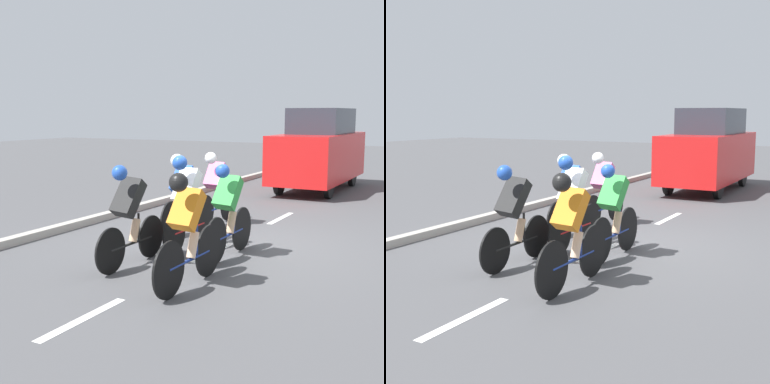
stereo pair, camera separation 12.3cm
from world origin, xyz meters
TOP-DOWN VIEW (x-y plane):
  - ground_plane at (0.00, 0.00)m, footprint 60.00×60.00m
  - lane_stripe_near at (0.00, 3.68)m, footprint 0.12×1.40m
  - lane_stripe_mid at (0.00, 0.48)m, footprint 0.12×1.40m
  - lane_stripe_far at (0.00, -2.72)m, footprint 0.12×1.40m
  - curb at (3.20, 0.48)m, footprint 0.20×27.47m
  - cyclist_white at (0.48, 0.51)m, footprint 0.32×1.66m
  - cyclist_blue at (1.13, -0.50)m, footprint 0.35×1.71m
  - cyclist_orange at (-0.50, 2.25)m, footprint 0.34×1.75m
  - cyclist_green at (-0.34, 0.68)m, footprint 0.35×1.67m
  - cyclist_pink at (0.89, -1.39)m, footprint 0.33×1.69m
  - cyclist_black at (0.71, 1.79)m, footprint 0.36×1.68m
  - support_car at (0.47, -7.30)m, footprint 1.70×4.49m

SIDE VIEW (x-z plane):
  - ground_plane at x=0.00m, z-range 0.00..0.00m
  - lane_stripe_near at x=0.00m, z-range 0.00..0.01m
  - lane_stripe_mid at x=0.00m, z-range 0.00..0.01m
  - lane_stripe_far at x=0.00m, z-range 0.00..0.01m
  - curb at x=3.20m, z-range 0.00..0.14m
  - cyclist_green at x=-0.34m, z-range 0.02..1.50m
  - cyclist_pink at x=0.89m, z-range 0.04..1.52m
  - cyclist_black at x=0.71m, z-range 0.04..1.54m
  - cyclist_orange at x=-0.50m, z-range 0.04..1.55m
  - cyclist_blue at x=1.13m, z-range 0.05..1.54m
  - cyclist_white at x=0.48m, z-range 0.05..1.61m
  - support_car at x=0.47m, z-range -0.01..2.34m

